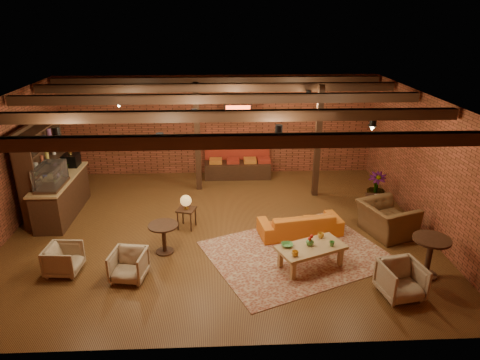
{
  "coord_description": "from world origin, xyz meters",
  "views": [
    {
      "loc": [
        0.1,
        -9.42,
        5.04
      ],
      "look_at": [
        0.53,
        0.2,
        1.22
      ],
      "focal_mm": 32.0,
      "sensor_mm": 36.0,
      "label": 1
    }
  ],
  "objects_px": {
    "coffee_table": "(310,249)",
    "sofa": "(300,223)",
    "armchair_a": "(63,258)",
    "armchair_right": "(387,214)",
    "side_table_book": "(376,198)",
    "round_table_right": "(430,251)",
    "plant_tall": "(380,158)",
    "round_table_left": "(164,234)",
    "armchair_far": "(401,278)",
    "armchair_b": "(129,264)",
    "side_table_lamp": "(186,203)"
  },
  "relations": [
    {
      "from": "sofa",
      "to": "armchair_right",
      "type": "relative_size",
      "value": 1.63
    },
    {
      "from": "coffee_table",
      "to": "armchair_far",
      "type": "distance_m",
      "value": 1.85
    },
    {
      "from": "round_table_left",
      "to": "round_table_right",
      "type": "height_order",
      "value": "round_table_right"
    },
    {
      "from": "round_table_left",
      "to": "armchair_a",
      "type": "distance_m",
      "value": 2.09
    },
    {
      "from": "armchair_right",
      "to": "armchair_far",
      "type": "bearing_deg",
      "value": 147.18
    },
    {
      "from": "side_table_lamp",
      "to": "round_table_right",
      "type": "xyz_separation_m",
      "value": [
        5.02,
        -2.3,
        -0.09
      ]
    },
    {
      "from": "coffee_table",
      "to": "armchair_far",
      "type": "height_order",
      "value": "armchair_far"
    },
    {
      "from": "armchair_b",
      "to": "sofa",
      "type": "bearing_deg",
      "value": 33.15
    },
    {
      "from": "round_table_right",
      "to": "plant_tall",
      "type": "bearing_deg",
      "value": 87.19
    },
    {
      "from": "armchair_b",
      "to": "armchair_far",
      "type": "distance_m",
      "value": 5.28
    },
    {
      "from": "armchair_right",
      "to": "sofa",
      "type": "bearing_deg",
      "value": 69.03
    },
    {
      "from": "sofa",
      "to": "round_table_left",
      "type": "distance_m",
      "value": 3.24
    },
    {
      "from": "armchair_b",
      "to": "armchair_right",
      "type": "distance_m",
      "value": 6.03
    },
    {
      "from": "coffee_table",
      "to": "plant_tall",
      "type": "distance_m",
      "value": 4.14
    },
    {
      "from": "coffee_table",
      "to": "side_table_book",
      "type": "relative_size",
      "value": 2.77
    },
    {
      "from": "sofa",
      "to": "side_table_lamp",
      "type": "distance_m",
      "value": 2.81
    },
    {
      "from": "coffee_table",
      "to": "side_table_lamp",
      "type": "height_order",
      "value": "side_table_lamp"
    },
    {
      "from": "armchair_right",
      "to": "round_table_right",
      "type": "xyz_separation_m",
      "value": [
        0.2,
        -1.77,
        0.05
      ]
    },
    {
      "from": "sofa",
      "to": "armchair_right",
      "type": "xyz_separation_m",
      "value": [
        2.07,
        -0.08,
        0.24
      ]
    },
    {
      "from": "coffee_table",
      "to": "side_table_book",
      "type": "height_order",
      "value": "coffee_table"
    },
    {
      "from": "sofa",
      "to": "side_table_book",
      "type": "xyz_separation_m",
      "value": [
        2.14,
        0.91,
        0.22
      ]
    },
    {
      "from": "armchair_a",
      "to": "coffee_table",
      "type": "bearing_deg",
      "value": -85.9
    },
    {
      "from": "round_table_left",
      "to": "coffee_table",
      "type": "bearing_deg",
      "value": -12.83
    },
    {
      "from": "side_table_lamp",
      "to": "coffee_table",
      "type": "bearing_deg",
      "value": -34.53
    },
    {
      "from": "round_table_left",
      "to": "plant_tall",
      "type": "relative_size",
      "value": 0.26
    },
    {
      "from": "sofa",
      "to": "armchair_a",
      "type": "relative_size",
      "value": 2.93
    },
    {
      "from": "plant_tall",
      "to": "armchair_right",
      "type": "bearing_deg",
      "value": -101.61
    },
    {
      "from": "side_table_lamp",
      "to": "side_table_book",
      "type": "height_order",
      "value": "side_table_lamp"
    },
    {
      "from": "sofa",
      "to": "side_table_book",
      "type": "relative_size",
      "value": 3.47
    },
    {
      "from": "armchair_a",
      "to": "side_table_book",
      "type": "xyz_separation_m",
      "value": [
        7.26,
        2.31,
        0.17
      ]
    },
    {
      "from": "side_table_book",
      "to": "armchair_far",
      "type": "bearing_deg",
      "value": -101.11
    },
    {
      "from": "round_table_right",
      "to": "side_table_book",
      "type": "bearing_deg",
      "value": 92.83
    },
    {
      "from": "coffee_table",
      "to": "armchair_a",
      "type": "height_order",
      "value": "coffee_table"
    },
    {
      "from": "round_table_right",
      "to": "armchair_far",
      "type": "distance_m",
      "value": 1.03
    },
    {
      "from": "coffee_table",
      "to": "armchair_a",
      "type": "distance_m",
      "value": 5.08
    },
    {
      "from": "round_table_right",
      "to": "plant_tall",
      "type": "height_order",
      "value": "plant_tall"
    },
    {
      "from": "armchair_b",
      "to": "round_table_left",
      "type": "bearing_deg",
      "value": 68.21
    },
    {
      "from": "sofa",
      "to": "coffee_table",
      "type": "relative_size",
      "value": 1.25
    },
    {
      "from": "coffee_table",
      "to": "sofa",
      "type": "bearing_deg",
      "value": 88.37
    },
    {
      "from": "armchair_a",
      "to": "armchair_far",
      "type": "height_order",
      "value": "armchair_far"
    },
    {
      "from": "round_table_right",
      "to": "armchair_a",
      "type": "bearing_deg",
      "value": 176.5
    },
    {
      "from": "armchair_a",
      "to": "armchair_far",
      "type": "xyz_separation_m",
      "value": [
        6.6,
        -1.07,
        0.04
      ]
    },
    {
      "from": "armchair_a",
      "to": "armchair_right",
      "type": "height_order",
      "value": "armchair_right"
    },
    {
      "from": "sofa",
      "to": "coffee_table",
      "type": "bearing_deg",
      "value": 78.82
    },
    {
      "from": "armchair_right",
      "to": "armchair_far",
      "type": "height_order",
      "value": "armchair_right"
    },
    {
      "from": "armchair_right",
      "to": "armchair_b",
      "type": "bearing_deg",
      "value": 86.52
    },
    {
      "from": "armchair_b",
      "to": "round_table_right",
      "type": "xyz_separation_m",
      "value": [
        6.02,
        -0.17,
        0.24
      ]
    },
    {
      "from": "round_table_right",
      "to": "plant_tall",
      "type": "relative_size",
      "value": 0.33
    },
    {
      "from": "round_table_left",
      "to": "sofa",
      "type": "bearing_deg",
      "value": 12.37
    },
    {
      "from": "sofa",
      "to": "round_table_left",
      "type": "xyz_separation_m",
      "value": [
        -3.16,
        -0.69,
        0.18
      ]
    }
  ]
}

